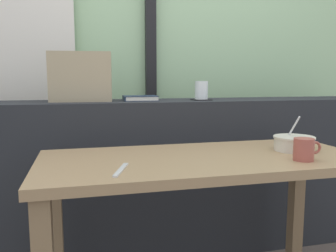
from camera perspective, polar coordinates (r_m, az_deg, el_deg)
The scene contains 12 objects.
outdoor_backdrop at distance 2.54m, azimuth -3.04°, elevation 16.63°, with size 4.80×0.08×2.80m, color #9EC699.
curtain_left_panel at distance 2.39m, azimuth -21.90°, elevation 13.03°, with size 0.56×0.06×2.50m, color silver.
window_divider_post at distance 2.46m, azimuth -2.86°, elevation 14.58°, with size 0.07×0.05×2.60m, color black.
dark_console_ledge at distance 2.06m, azimuth 0.05°, elevation -8.16°, with size 2.80×0.38×0.89m, color #23262B.
breakfast_table at distance 1.43m, azimuth 5.83°, elevation -9.30°, with size 1.29×0.57×0.70m.
coaster_square at distance 2.00m, azimuth 5.48°, elevation 4.31°, with size 0.10×0.10×0.01m, color black.
juice_glass at distance 1.99m, azimuth 5.49°, elevation 5.75°, with size 0.07×0.07×0.10m.
closed_book at distance 1.95m, azimuth -4.60°, elevation 4.57°, with size 0.19×0.15×0.03m.
throw_pillow at distance 1.92m, azimuth -14.07°, elevation 7.80°, with size 0.32×0.14×0.26m, color tan.
soup_bowl at distance 1.60m, azimuth 19.91°, elevation -2.69°, with size 0.17×0.17×0.15m.
fork_utensil at distance 1.19m, azimuth -7.73°, elevation -7.12°, with size 0.02×0.17×0.01m, color silver.
ceramic_mug at distance 1.42m, azimuth 21.41°, elevation -3.58°, with size 0.11×0.08×0.08m.
Camera 1 is at (-0.48, -1.37, 1.00)m, focal length 37.23 mm.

